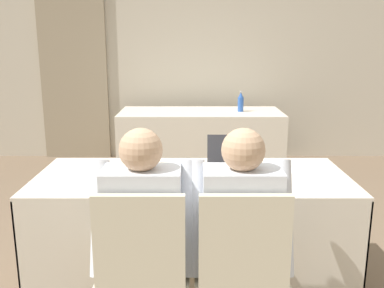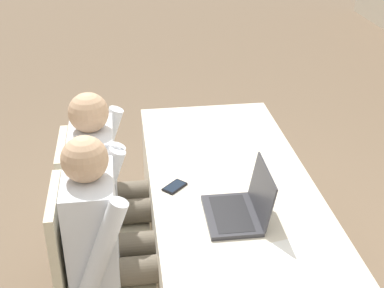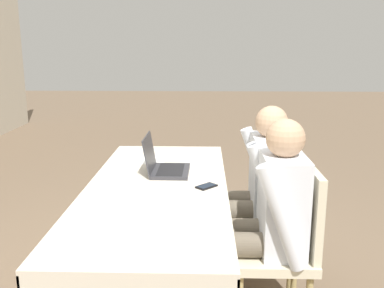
{
  "view_description": "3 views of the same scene",
  "coord_description": "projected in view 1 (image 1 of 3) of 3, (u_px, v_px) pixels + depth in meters",
  "views": [
    {
      "loc": [
        -0.0,
        -2.56,
        1.56
      ],
      "look_at": [
        0.0,
        -0.21,
        1.0
      ],
      "focal_mm": 40.0,
      "sensor_mm": 36.0,
      "label": 1
    },
    {
      "loc": [
        2.19,
        -0.51,
        2.19
      ],
      "look_at": [
        0.0,
        -0.21,
        1.0
      ],
      "focal_mm": 50.0,
      "sensor_mm": 36.0,
      "label": 2
    },
    {
      "loc": [
        -2.36,
        -0.27,
        1.55
      ],
      "look_at": [
        0.0,
        -0.21,
        1.0
      ],
      "focal_mm": 40.0,
      "sensor_mm": 36.0,
      "label": 3
    }
  ],
  "objects": [
    {
      "name": "ground_plane",
      "position": [
        192.0,
        282.0,
        2.85
      ],
      "size": [
        24.0,
        24.0,
        0.0
      ],
      "primitive_type": "plane",
      "color": "brown"
    },
    {
      "name": "paper_centre_table",
      "position": [
        96.0,
        182.0,
        2.54
      ],
      "size": [
        0.24,
        0.32,
        0.0
      ],
      "rotation": [
        0.0,
        0.0,
        -0.11
      ],
      "color": "white",
      "rests_on": "conference_table_near"
    },
    {
      "name": "person_checkered_shirt",
      "position": [
        145.0,
        227.0,
        2.1
      ],
      "size": [
        0.5,
        0.52,
        1.19
      ],
      "rotation": [
        0.0,
        0.0,
        3.14
      ],
      "color": "#665B4C",
      "rests_on": "ground_plane"
    },
    {
      "name": "cell_phone",
      "position": [
        188.0,
        190.0,
        2.39
      ],
      "size": [
        0.13,
        0.13,
        0.01
      ],
      "rotation": [
        0.0,
        0.0,
        0.78
      ],
      "color": "black",
      "rests_on": "conference_table_near"
    },
    {
      "name": "water_bottle",
      "position": [
        240.0,
        102.0,
        5.12
      ],
      "size": [
        0.07,
        0.07,
        0.25
      ],
      "color": "#2D5BB7",
      "rests_on": "conference_table_far"
    },
    {
      "name": "person_white_shirt",
      "position": [
        239.0,
        226.0,
        2.1
      ],
      "size": [
        0.5,
        0.52,
        1.19
      ],
      "rotation": [
        0.0,
        0.0,
        3.14
      ],
      "color": "#665B4C",
      "rests_on": "ground_plane"
    },
    {
      "name": "laptop",
      "position": [
        234.0,
        169.0,
        2.64
      ],
      "size": [
        0.33,
        0.28,
        0.24
      ],
      "rotation": [
        0.0,
        0.0,
        -0.01
      ],
      "color": "#333338",
      "rests_on": "conference_table_near"
    },
    {
      "name": "conference_table_far",
      "position": [
        201.0,
        126.0,
        5.2
      ],
      "size": [
        1.95,
        0.82,
        0.75
      ],
      "color": "beige",
      "rests_on": "ground_plane"
    },
    {
      "name": "conference_table_near",
      "position": [
        192.0,
        202.0,
        2.72
      ],
      "size": [
        1.95,
        0.82,
        0.75
      ],
      "color": "beige",
      "rests_on": "ground_plane"
    },
    {
      "name": "chair_near_right",
      "position": [
        241.0,
        267.0,
        2.03
      ],
      "size": [
        0.44,
        0.44,
        0.93
      ],
      "rotation": [
        0.0,
        0.0,
        3.14
      ],
      "color": "tan",
      "rests_on": "ground_plane"
    },
    {
      "name": "curtain_panel",
      "position": [
        73.0,
        60.0,
        5.68
      ],
      "size": [
        0.89,
        0.04,
        2.65
      ],
      "color": "gray",
      "rests_on": "ground_plane"
    },
    {
      "name": "wall_back",
      "position": [
        192.0,
        58.0,
        5.74
      ],
      "size": [
        12.0,
        0.06,
        2.7
      ],
      "color": "beige",
      "rests_on": "ground_plane"
    },
    {
      "name": "chair_near_left",
      "position": [
        143.0,
        267.0,
        2.03
      ],
      "size": [
        0.44,
        0.44,
        0.93
      ],
      "rotation": [
        0.0,
        0.0,
        3.14
      ],
      "color": "tan",
      "rests_on": "ground_plane"
    },
    {
      "name": "paper_beside_laptop",
      "position": [
        275.0,
        168.0,
        2.83
      ],
      "size": [
        0.26,
        0.33,
        0.0
      ],
      "rotation": [
        0.0,
        0.0,
        0.18
      ],
      "color": "white",
      "rests_on": "conference_table_near"
    }
  ]
}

